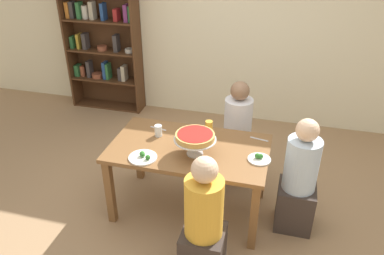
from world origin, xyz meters
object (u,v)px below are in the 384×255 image
deep_dish_pizza_stand (195,137)px  cutlery_fork_near (259,139)px  bookshelf (102,34)px  cutlery_knife_near (158,128)px  dining_table (189,155)px  salad_plate_near_diner (259,158)px  diner_head_east (298,183)px  diner_near_right (203,228)px  water_glass_clear_near (158,131)px  beer_glass_amber_tall (209,129)px  salad_plate_far_diner (143,157)px  diner_far_right (237,137)px

deep_dish_pizza_stand → cutlery_fork_near: (0.53, 0.41, -0.17)m
bookshelf → cutlery_knife_near: 2.32m
dining_table → salad_plate_near_diner: (0.66, -0.05, 0.12)m
diner_head_east → diner_near_right: same height
deep_dish_pizza_stand → water_glass_clear_near: deep_dish_pizza_stand is taller
beer_glass_amber_tall → cutlery_knife_near: size_ratio=0.91×
salad_plate_far_diner → deep_dish_pizza_stand: bearing=23.4°
salad_plate_far_diner → beer_glass_amber_tall: (0.48, 0.53, 0.07)m
diner_near_right → dining_table: bearing=23.0°
dining_table → water_glass_clear_near: size_ratio=13.01×
dining_table → diner_near_right: (0.32, -0.74, -0.15)m
diner_head_east → salad_plate_far_diner: (-1.37, -0.32, 0.26)m
diner_near_right → salad_plate_far_diner: bearing=55.7°
diner_near_right → salad_plate_near_diner: (0.34, 0.69, 0.27)m
diner_head_east → cutlery_knife_near: bearing=-8.8°
diner_far_right → cutlery_knife_near: 0.91m
water_glass_clear_near → cutlery_knife_near: bearing=110.5°
diner_far_right → diner_head_east: same height
diner_far_right → diner_head_east: 0.95m
diner_far_right → deep_dish_pizza_stand: size_ratio=3.02×
dining_table → water_glass_clear_near: bearing=161.5°
bookshelf → diner_far_right: bearing=-30.9°
diner_far_right → diner_head_east: size_ratio=1.00×
diner_near_right → cutlery_knife_near: (-0.71, 0.99, 0.25)m
diner_near_right → cutlery_knife_near: size_ratio=6.39×
dining_table → diner_near_right: 0.82m
salad_plate_near_diner → salad_plate_far_diner: salad_plate_far_diner is taller
dining_table → diner_head_east: bearing=1.6°
deep_dish_pizza_stand → salad_plate_far_diner: (-0.43, -0.19, -0.16)m
salad_plate_near_diner → cutlery_knife_near: size_ratio=1.14×
dining_table → salad_plate_near_diner: 0.67m
salad_plate_far_diner → water_glass_clear_near: 0.41m
water_glass_clear_near → cutlery_fork_near: size_ratio=0.63×
dining_table → bookshelf: (-1.85, 2.01, 0.49)m
diner_head_east → cutlery_fork_near: (-0.41, 0.27, 0.25)m
salad_plate_far_diner → cutlery_knife_near: (-0.05, 0.54, -0.01)m
bookshelf → diner_near_right: (2.17, -2.76, -0.64)m
dining_table → salad_plate_far_diner: bearing=-139.6°
bookshelf → salad_plate_far_diner: 2.78m
diner_far_right → cutlery_fork_near: size_ratio=6.39×
bookshelf → salad_plate_far_diner: (1.50, -2.31, -0.38)m
diner_head_east → salad_plate_far_diner: diner_head_east is taller
diner_near_right → cutlery_fork_near: bearing=-16.1°
water_glass_clear_near → cutlery_knife_near: size_ratio=0.63×
water_glass_clear_near → dining_table: bearing=-18.5°
bookshelf → diner_head_east: size_ratio=1.92×
cutlery_fork_near → cutlery_knife_near: 1.01m
cutlery_knife_near → salad_plate_far_diner: bearing=106.4°
diner_far_right → salad_plate_near_diner: size_ratio=5.62×
water_glass_clear_near → diner_far_right: bearing=39.9°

